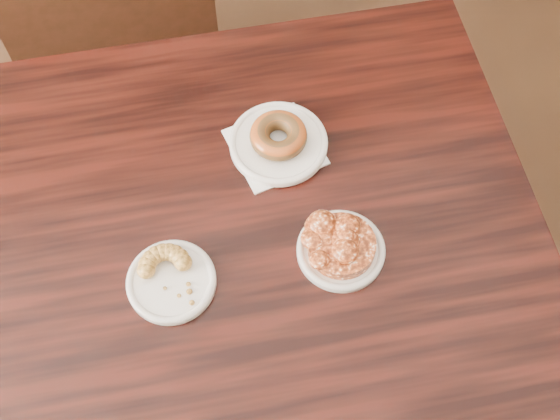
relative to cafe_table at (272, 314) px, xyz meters
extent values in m
cube|color=black|center=(0.00, 0.00, 0.00)|extent=(0.96, 0.96, 0.75)
cube|color=white|center=(0.05, 0.17, 0.38)|extent=(0.18, 0.18, 0.00)
cylinder|color=white|center=(0.06, 0.17, 0.38)|extent=(0.18, 0.18, 0.01)
cylinder|color=silver|center=(-0.17, -0.05, 0.38)|extent=(0.14, 0.14, 0.01)
cylinder|color=silver|center=(0.11, -0.05, 0.38)|extent=(0.15, 0.15, 0.01)
torus|color=#9B4316|center=(0.06, 0.17, 0.41)|extent=(0.10, 0.10, 0.04)
camera|label=1|loc=(-0.10, -0.51, 1.43)|focal=45.00mm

